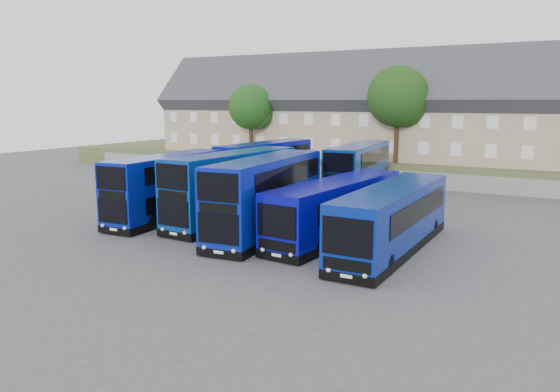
# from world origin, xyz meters

# --- Properties ---
(ground) EXTENTS (120.00, 120.00, 0.00)m
(ground) POSITION_xyz_m (0.00, 0.00, 0.00)
(ground) COLOR #46464B
(ground) RESTS_ON ground
(retaining_wall) EXTENTS (70.00, 0.40, 1.50)m
(retaining_wall) POSITION_xyz_m (0.00, 24.00, 0.75)
(retaining_wall) COLOR slate
(retaining_wall) RESTS_ON ground
(earth_bank) EXTENTS (80.00, 20.00, 2.00)m
(earth_bank) POSITION_xyz_m (0.00, 34.00, 1.00)
(earth_bank) COLOR #48502D
(earth_bank) RESTS_ON ground
(terrace_row) EXTENTS (60.00, 10.40, 11.20)m
(terrace_row) POSITION_xyz_m (3.00, 30.00, 6.60)
(terrace_row) COLOR tan
(terrace_row) RESTS_ON earth_bank
(dd_front_left) EXTENTS (3.11, 10.92, 4.29)m
(dd_front_left) POSITION_xyz_m (-6.63, 2.64, 2.10)
(dd_front_left) COLOR #081A98
(dd_front_left) RESTS_ON ground
(dd_front_mid) EXTENTS (3.25, 11.61, 4.57)m
(dd_front_mid) POSITION_xyz_m (-2.22, 3.91, 2.24)
(dd_front_mid) COLOR navy
(dd_front_mid) RESTS_ON ground
(dd_front_right) EXTENTS (3.73, 11.72, 4.58)m
(dd_front_right) POSITION_xyz_m (1.45, 1.98, 2.25)
(dd_front_right) COLOR #081C9A
(dd_front_right) RESTS_ON ground
(dd_rear_left) EXTENTS (3.21, 11.28, 4.43)m
(dd_rear_left) POSITION_xyz_m (-5.66, 13.92, 2.18)
(dd_rear_left) COLOR #080FA2
(dd_rear_left) RESTS_ON ground
(dd_rear_right) EXTENTS (3.69, 11.36, 4.44)m
(dd_rear_right) POSITION_xyz_m (1.98, 15.66, 2.18)
(dd_rear_right) COLOR navy
(dd_rear_right) RESTS_ON ground
(coach_east_a) EXTENTS (3.72, 12.52, 3.37)m
(coach_east_a) POSITION_xyz_m (5.38, 3.33, 1.65)
(coach_east_a) COLOR #0909A5
(coach_east_a) RESTS_ON ground
(coach_east_b) EXTENTS (2.71, 12.65, 3.45)m
(coach_east_b) POSITION_xyz_m (9.10, 2.11, 1.69)
(coach_east_b) COLOR #072190
(coach_east_b) RESTS_ON ground
(tree_west) EXTENTS (4.80, 4.80, 7.65)m
(tree_west) POSITION_xyz_m (-13.85, 25.10, 7.05)
(tree_west) COLOR #382314
(tree_west) RESTS_ON earth_bank
(tree_mid) EXTENTS (5.76, 5.76, 9.18)m
(tree_mid) POSITION_xyz_m (2.15, 25.60, 8.07)
(tree_mid) COLOR #382314
(tree_mid) RESTS_ON earth_bank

